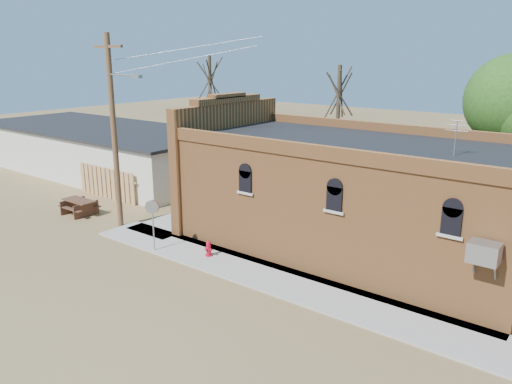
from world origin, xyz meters
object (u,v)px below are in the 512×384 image
Objects in this scene: trash_barrel at (176,224)px; utility_pole at (114,128)px; brick_bar at (346,194)px; fire_hydrant at (209,248)px; stop_sign at (152,212)px; picnic_table at (79,205)px.

utility_pole is at bearing -161.47° from trash_barrel.
trash_barrel is at bearing 18.53° from utility_pole.
brick_bar reaches higher than fire_hydrant.
brick_bar is 22.20× the size of trash_barrel.
utility_pole reaches higher than stop_sign.
stop_sign is 1.17× the size of picnic_table.
utility_pole is 7.44m from fire_hydrant.
picnic_table is (-6.09, -1.11, 0.06)m from trash_barrel.
fire_hydrant is at bearing -20.93° from trash_barrel.
utility_pole is 4.07× the size of stop_sign.
stop_sign is at bearing -148.30° from fire_hydrant.
trash_barrel is 6.19m from picnic_table.
brick_bar is 7.93m from trash_barrel.
picnic_table reaches higher than fire_hydrant.
brick_bar is at bearing 18.78° from picnic_table.
fire_hydrant is 9.26m from picnic_table.
stop_sign is 7.20m from picnic_table.
brick_bar is at bearing 27.26° from stop_sign.
brick_bar is 10.96m from utility_pole.
trash_barrel is 0.39× the size of picnic_table.
stop_sign is (3.77, -1.20, -2.99)m from utility_pole.
picnic_table is at bearing -177.18° from utility_pole.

